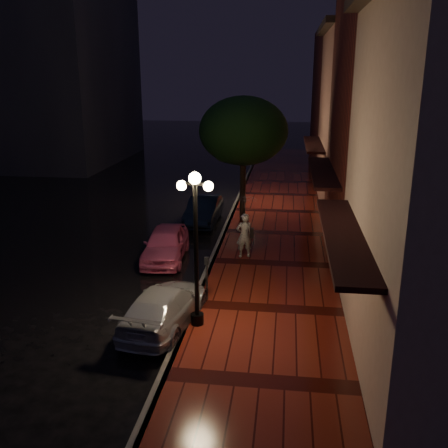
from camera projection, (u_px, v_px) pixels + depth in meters
The scene contains 14 objects.
ground at pixel (212, 264), 18.82m from camera, with size 120.00×120.00×0.00m, color black.
sidewalk at pixel (272, 265), 18.52m from camera, with size 4.50×60.00×0.15m, color #4D140D.
curb at pixel (212, 262), 18.80m from camera, with size 0.25×60.00×0.15m, color #595451.
storefront_mid at pixel (407, 113), 18.28m from camera, with size 5.00×8.00×11.00m, color #511914.
storefront_far at pixel (372, 121), 26.17m from camera, with size 5.00×8.00×9.00m, color #8C5951.
storefront_extra at pixel (351, 102), 35.53m from camera, with size 5.00×12.00×10.00m, color #511914.
streetlamp_near at pixel (196, 241), 13.28m from camera, with size 0.96×0.36×4.31m.
streetlamp_far at pixel (243, 158), 26.58m from camera, with size 0.96×0.36×4.31m.
street_tree at pixel (244, 133), 23.22m from camera, with size 4.16×4.16×5.80m.
pink_car at pixel (166, 244), 19.09m from camera, with size 1.51×3.75×1.28m, color pink.
navy_car at pixel (204, 210), 23.84m from camera, with size 1.35×3.88×1.28m, color black.
silver_car at pixel (164, 306), 14.05m from camera, with size 1.63×4.00×1.16m, color #A4A4AC.
woman_with_umbrella at pixel (245, 217), 18.69m from camera, with size 1.00×1.02×2.41m.
parking_meter at pixel (207, 274), 15.30m from camera, with size 0.13×0.09×1.38m.
Camera 1 is at (2.70, -17.39, 6.85)m, focal length 40.00 mm.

